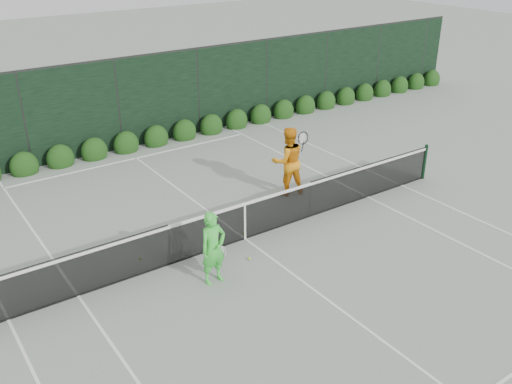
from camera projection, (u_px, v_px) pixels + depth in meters
ground at (245, 239)px, 13.79m from camera, size 80.00×80.00×0.00m
tennis_net at (244, 220)px, 13.56m from camera, size 12.90×0.10×1.07m
player_woman at (213, 248)px, 11.83m from camera, size 0.66×0.43×1.62m
player_man at (288, 161)px, 15.74m from camera, size 1.11×0.96×1.95m
court_lines at (245, 239)px, 13.79m from camera, size 11.03×23.83×0.01m
windscreen_fence at (321, 229)px, 11.13m from camera, size 32.00×21.07×3.06m
hedge_row at (126, 145)px, 19.01m from camera, size 31.66×0.65×0.94m
tennis_balls at (212, 249)px, 13.29m from camera, size 2.65×1.48×0.07m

